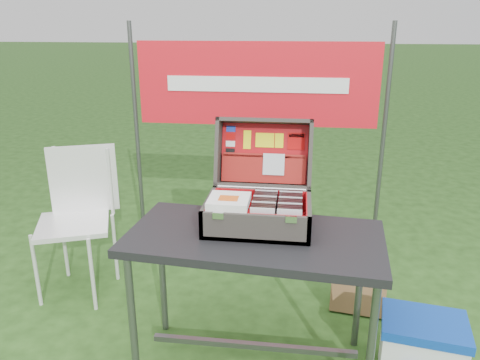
# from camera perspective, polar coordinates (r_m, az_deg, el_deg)

# --- Properties ---
(ground) EXTENTS (80.00, 80.00, 0.00)m
(ground) POSITION_cam_1_polar(r_m,az_deg,el_deg) (2.65, -0.77, -20.82)
(ground) COLOR #214215
(ground) RESTS_ON ground
(table) EXTENTS (1.24, 0.69, 0.75)m
(table) POSITION_cam_1_polar(r_m,az_deg,el_deg) (2.39, 1.69, -14.75)
(table) COLOR black
(table) RESTS_ON ground
(table_top) EXTENTS (1.24, 0.69, 0.04)m
(table_top) POSITION_cam_1_polar(r_m,az_deg,el_deg) (2.21, 1.78, -7.11)
(table_top) COLOR black
(table_top) RESTS_ON ground
(table_leg_fl) EXTENTS (0.04, 0.04, 0.71)m
(table_leg_fl) POSITION_cam_1_polar(r_m,az_deg,el_deg) (2.32, -12.92, -17.08)
(table_leg_fl) COLOR #59595B
(table_leg_fl) RESTS_ON ground
(table_leg_fr) EXTENTS (0.04, 0.04, 0.71)m
(table_leg_fr) POSITION_cam_1_polar(r_m,az_deg,el_deg) (2.22, 15.70, -19.02)
(table_leg_fr) COLOR #59595B
(table_leg_fr) RESTS_ON ground
(table_leg_bl) EXTENTS (0.04, 0.04, 0.71)m
(table_leg_bl) POSITION_cam_1_polar(r_m,az_deg,el_deg) (2.69, -9.43, -11.33)
(table_leg_bl) COLOR #59595B
(table_leg_bl) RESTS_ON ground
(table_leg_br) EXTENTS (0.04, 0.04, 0.71)m
(table_leg_br) POSITION_cam_1_polar(r_m,az_deg,el_deg) (2.62, 14.32, -12.68)
(table_leg_br) COLOR #59595B
(table_leg_br) RESTS_ON ground
(table_brace) EXTENTS (1.04, 0.03, 0.03)m
(table_brace) POSITION_cam_1_polar(r_m,az_deg,el_deg) (2.54, 1.64, -19.53)
(table_brace) COLOR #59595B
(table_brace) RESTS_ON ground
(suitcase) EXTENTS (0.50, 0.52, 0.46)m
(suitcase) POSITION_cam_1_polar(r_m,az_deg,el_deg) (2.26, 2.40, 0.28)
(suitcase) COLOR #46413A
(suitcase) RESTS_ON table
(suitcase_base_bottom) EXTENTS (0.50, 0.36, 0.02)m
(suitcase_base_bottom) POSITION_cam_1_polar(r_m,az_deg,el_deg) (2.28, 2.19, -5.49)
(suitcase_base_bottom) COLOR #46413A
(suitcase_base_bottom) RESTS_ON table_top
(suitcase_base_wall_front) EXTENTS (0.50, 0.02, 0.14)m
(suitcase_base_wall_front) POSITION_cam_1_polar(r_m,az_deg,el_deg) (2.10, 1.77, -5.94)
(suitcase_base_wall_front) COLOR #46413A
(suitcase_base_wall_front) RESTS_ON table_top
(suitcase_base_wall_back) EXTENTS (0.50, 0.02, 0.14)m
(suitcase_base_wall_back) POSITION_cam_1_polar(r_m,az_deg,el_deg) (2.41, 2.59, -2.60)
(suitcase_base_wall_back) COLOR #46413A
(suitcase_base_wall_back) RESTS_ON table_top
(suitcase_base_wall_left) EXTENTS (0.02, 0.36, 0.14)m
(suitcase_base_wall_left) POSITION_cam_1_polar(r_m,az_deg,el_deg) (2.29, -3.85, -3.84)
(suitcase_base_wall_left) COLOR #46413A
(suitcase_base_wall_left) RESTS_ON table_top
(suitcase_base_wall_right) EXTENTS (0.02, 0.36, 0.14)m
(suitcase_base_wall_right) POSITION_cam_1_polar(r_m,az_deg,el_deg) (2.25, 8.38, -4.42)
(suitcase_base_wall_right) COLOR #46413A
(suitcase_base_wall_right) RESTS_ON table_top
(suitcase_liner_floor) EXTENTS (0.46, 0.32, 0.01)m
(suitcase_liner_floor) POSITION_cam_1_polar(r_m,az_deg,el_deg) (2.27, 2.19, -5.19)
(suitcase_liner_floor) COLOR red
(suitcase_liner_floor) RESTS_ON suitcase_base_bottom
(suitcase_latch_left) EXTENTS (0.05, 0.01, 0.03)m
(suitcase_latch_left) POSITION_cam_1_polar(r_m,az_deg,el_deg) (2.09, -2.68, -4.37)
(suitcase_latch_left) COLOR silver
(suitcase_latch_left) RESTS_ON suitcase_base_wall_front
(suitcase_latch_right) EXTENTS (0.05, 0.01, 0.03)m
(suitcase_latch_right) POSITION_cam_1_polar(r_m,az_deg,el_deg) (2.06, 6.26, -4.81)
(suitcase_latch_right) COLOR silver
(suitcase_latch_right) RESTS_ON suitcase_base_wall_front
(suitcase_hinge) EXTENTS (0.45, 0.02, 0.02)m
(suitcase_hinge) POSITION_cam_1_polar(r_m,az_deg,el_deg) (2.40, 2.63, -1.01)
(suitcase_hinge) COLOR silver
(suitcase_hinge) RESTS_ON suitcase_base_wall_back
(suitcase_lid_back) EXTENTS (0.50, 0.12, 0.35)m
(suitcase_lid_back) POSITION_cam_1_polar(r_m,az_deg,el_deg) (2.52, 3.01, 3.26)
(suitcase_lid_back) COLOR #46413A
(suitcase_lid_back) RESTS_ON suitcase_base_wall_back
(suitcase_lid_rim_far) EXTENTS (0.50, 0.14, 0.06)m
(suitcase_lid_rim_far) POSITION_cam_1_polar(r_m,az_deg,el_deg) (2.47, 3.07, 7.22)
(suitcase_lid_rim_far) COLOR #46413A
(suitcase_lid_rim_far) RESTS_ON suitcase_lid_back
(suitcase_lid_rim_near) EXTENTS (0.50, 0.14, 0.06)m
(suitcase_lid_rim_near) POSITION_cam_1_polar(r_m,az_deg,el_deg) (2.47, 2.76, -0.68)
(suitcase_lid_rim_near) COLOR #46413A
(suitcase_lid_rim_near) RESTS_ON suitcase_lid_back
(suitcase_lid_rim_left) EXTENTS (0.02, 0.23, 0.38)m
(suitcase_lid_rim_left) POSITION_cam_1_polar(r_m,az_deg,el_deg) (2.49, -2.65, 3.46)
(suitcase_lid_rim_left) COLOR #46413A
(suitcase_lid_rim_left) RESTS_ON suitcase_lid_back
(suitcase_lid_rim_right) EXTENTS (0.02, 0.23, 0.38)m
(suitcase_lid_rim_right) POSITION_cam_1_polar(r_m,az_deg,el_deg) (2.46, 8.56, 3.04)
(suitcase_lid_rim_right) COLOR #46413A
(suitcase_lid_rim_right) RESTS_ON suitcase_lid_back
(suitcase_lid_liner) EXTENTS (0.46, 0.09, 0.31)m
(suitcase_lid_liner) POSITION_cam_1_polar(r_m,az_deg,el_deg) (2.51, 2.99, 3.26)
(suitcase_lid_liner) COLOR red
(suitcase_lid_liner) RESTS_ON suitcase_lid_back
(suitcase_liner_wall_front) EXTENTS (0.46, 0.01, 0.12)m
(suitcase_liner_wall_front) POSITION_cam_1_polar(r_m,az_deg,el_deg) (2.11, 1.81, -5.55)
(suitcase_liner_wall_front) COLOR red
(suitcase_liner_wall_front) RESTS_ON suitcase_base_bottom
(suitcase_liner_wall_back) EXTENTS (0.46, 0.01, 0.12)m
(suitcase_liner_wall_back) POSITION_cam_1_polar(r_m,az_deg,el_deg) (2.40, 2.56, -2.49)
(suitcase_liner_wall_back) COLOR red
(suitcase_liner_wall_back) RESTS_ON suitcase_base_bottom
(suitcase_liner_wall_left) EXTENTS (0.01, 0.32, 0.12)m
(suitcase_liner_wall_left) POSITION_cam_1_polar(r_m,az_deg,el_deg) (2.28, -3.54, -3.63)
(suitcase_liner_wall_left) COLOR red
(suitcase_liner_wall_left) RESTS_ON suitcase_base_bottom
(suitcase_liner_wall_right) EXTENTS (0.01, 0.32, 0.12)m
(suitcase_liner_wall_right) POSITION_cam_1_polar(r_m,az_deg,el_deg) (2.25, 8.06, -4.18)
(suitcase_liner_wall_right) COLOR red
(suitcase_liner_wall_right) RESTS_ON suitcase_base_bottom
(suitcase_lid_pocket) EXTENTS (0.44, 0.07, 0.15)m
(suitcase_lid_pocket) POSITION_cam_1_polar(r_m,az_deg,el_deg) (2.49, 2.89, 1.35)
(suitcase_lid_pocket) COLOR maroon
(suitcase_lid_pocket) RESTS_ON suitcase_lid_liner
(suitcase_pocket_edge) EXTENTS (0.43, 0.02, 0.02)m
(suitcase_pocket_edge) POSITION_cam_1_polar(r_m,az_deg,el_deg) (2.48, 2.94, 3.01)
(suitcase_pocket_edge) COLOR maroon
(suitcase_pocket_edge) RESTS_ON suitcase_lid_pocket
(suitcase_pocket_cd) EXTENTS (0.11, 0.04, 0.11)m
(suitcase_pocket_cd) POSITION_cam_1_polar(r_m,az_deg,el_deg) (2.47, 4.13, 1.91)
(suitcase_pocket_cd) COLOR silver
(suitcase_pocket_cd) RESTS_ON suitcase_lid_pocket
(lid_sticker_cc_a) EXTENTS (0.05, 0.01, 0.03)m
(lid_sticker_cc_a) POSITION_cam_1_polar(r_m,az_deg,el_deg) (2.53, -1.11, 6.25)
(lid_sticker_cc_a) COLOR #1933B2
(lid_sticker_cc_a) RESTS_ON suitcase_lid_liner
(lid_sticker_cc_b) EXTENTS (0.05, 0.01, 0.03)m
(lid_sticker_cc_b) POSITION_cam_1_polar(r_m,az_deg,el_deg) (2.52, -1.14, 5.34)
(lid_sticker_cc_b) COLOR #B50505
(lid_sticker_cc_b) RESTS_ON suitcase_lid_liner
(lid_sticker_cc_c) EXTENTS (0.05, 0.01, 0.03)m
(lid_sticker_cc_c) POSITION_cam_1_polar(r_m,az_deg,el_deg) (2.52, -1.17, 4.44)
(lid_sticker_cc_c) COLOR white
(lid_sticker_cc_c) RESTS_ON suitcase_lid_liner
(lid_sticker_cc_d) EXTENTS (0.05, 0.01, 0.03)m
(lid_sticker_cc_d) POSITION_cam_1_polar(r_m,az_deg,el_deg) (2.52, -1.21, 3.53)
(lid_sticker_cc_d) COLOR black
(lid_sticker_cc_d) RESTS_ON suitcase_lid_liner
(lid_card_neon_tall) EXTENTS (0.04, 0.03, 0.10)m
(lid_card_neon_tall) POSITION_cam_1_polar(r_m,az_deg,el_deg) (2.51, 0.88, 4.94)
(lid_card_neon_tall) COLOR yellow
(lid_card_neon_tall) RESTS_ON suitcase_lid_liner
(lid_card_neon_main) EXTENTS (0.10, 0.02, 0.07)m
(lid_card_neon_main) POSITION_cam_1_polar(r_m,az_deg,el_deg) (2.50, 3.04, 4.87)
(lid_card_neon_main) COLOR yellow
(lid_card_neon_main) RESTS_ON suitcase_lid_liner
(lid_card_neon_small) EXTENTS (0.05, 0.02, 0.07)m
(lid_card_neon_small) POSITION_cam_1_polar(r_m,az_deg,el_deg) (2.50, 4.80, 4.80)
(lid_card_neon_small) COLOR yellow
(lid_card_neon_small) RESTS_ON suitcase_lid_liner
(lid_sticker_band) EXTENTS (0.09, 0.03, 0.09)m
(lid_sticker_band) POSITION_cam_1_polar(r_m,az_deg,el_deg) (2.50, 6.87, 4.72)
(lid_sticker_band) COLOR #B50505
(lid_sticker_band) RESTS_ON suitcase_lid_liner
(lid_sticker_band_bar) EXTENTS (0.08, 0.01, 0.02)m
(lid_sticker_band_bar) POSITION_cam_1_polar(r_m,az_deg,el_deg) (2.50, 6.90, 5.41)
(lid_sticker_band_bar) COLOR black
(lid_sticker_band_bar) RESTS_ON suitcase_lid_liner
(cd_left_0) EXTENTS (0.11, 0.01, 0.13)m
(cd_left_0) POSITION_cam_1_polar(r_m,az_deg,el_deg) (2.12, 2.72, -5.05)
(cd_left_0) COLOR silver
(cd_left_0) RESTS_ON suitcase_liner_floor
(cd_left_1) EXTENTS (0.11, 0.01, 0.13)m
(cd_left_1) POSITION_cam_1_polar(r_m,az_deg,el_deg) (2.14, 2.76, -4.83)
(cd_left_1) COLOR black
(cd_left_1) RESTS_ON suitcase_liner_floor
(cd_left_2) EXTENTS (0.11, 0.01, 0.13)m
(cd_left_2) POSITION_cam_1_polar(r_m,az_deg,el_deg) (2.16, 2.81, -4.63)
(cd_left_2) COLOR black
(cd_left_2) RESTS_ON suitcase_liner_floor
(cd_left_3) EXTENTS (0.11, 0.01, 0.13)m
(cd_left_3) POSITION_cam_1_polar(r_m,az_deg,el_deg) (2.18, 2.85, -4.42)
(cd_left_3) COLOR black
(cd_left_3) RESTS_ON suitcase_liner_floor
(cd_left_4) EXTENTS (0.11, 0.01, 0.13)m
(cd_left_4) POSITION_cam_1_polar(r_m,az_deg,el_deg) (2.19, 2.90, -4.22)
(cd_left_4) COLOR silver
(cd_left_4) RESTS_ON suitcase_liner_floor
(cd_left_5) EXTENTS (0.11, 0.01, 0.13)m
(cd_left_5) POSITION_cam_1_polar(r_m,az_deg,el_deg) (2.21, 2.94, -4.02)
(cd_left_5) COLOR black
(cd_left_5) RESTS_ON suitcase_liner_floor
(cd_left_6) EXTENTS (0.11, 0.01, 0.13)m
(cd_left_6) POSITION_cam_1_polar(r_m,az_deg,el_deg) (2.23, 2.98, -3.83)
(cd_left_6) COLOR black
(cd_left_6) RESTS_ON suitcase_liner_floor
(cd_left_7) EXTENTS (0.11, 0.01, 0.13)m
(cd_left_7) POSITION_cam_1_polar(r_m,az_deg,el_deg) (2.25, 3.02, -3.64)
(cd_left_7) COLOR black
(cd_left_7) RESTS_ON suitcase_liner_floor
(cd_left_8) EXTENTS (0.11, 0.01, 0.13)m
(cd_left_8) POSITION_cam_1_polar(r_m,az_deg,el_deg) (2.27, 3.06, -3.45)
(cd_left_8) COLOR silver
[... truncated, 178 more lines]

